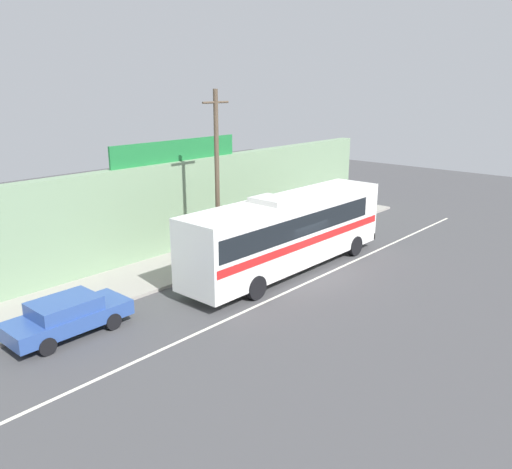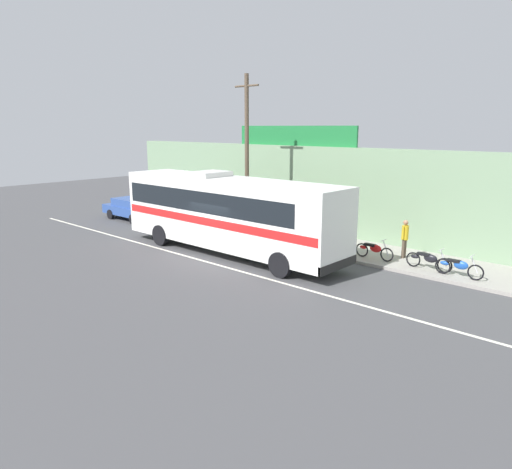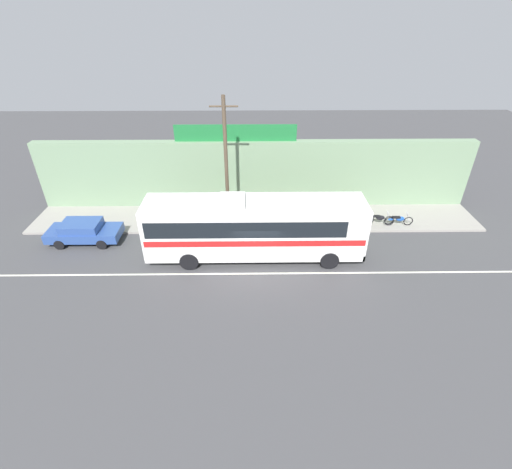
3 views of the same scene
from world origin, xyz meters
name	(u,v)px [view 1 (image 1 of 3)]	position (x,y,z in m)	size (l,w,h in m)	color
ground_plane	(304,274)	(0.00, 0.00, 0.00)	(70.00, 70.00, 0.00)	#444447
sidewalk_slab	(226,250)	(0.00, 5.20, 0.07)	(30.00, 3.60, 0.14)	gray
storefront_facade	(197,202)	(0.00, 7.35, 2.40)	(30.00, 0.70, 4.80)	gray
storefront_billboard	(177,151)	(-1.30, 7.35, 5.35)	(8.10, 0.12, 1.10)	#1E7538
road_center_stripe	(317,278)	(0.00, -0.80, 0.00)	(30.00, 0.14, 0.01)	silver
intercity_bus	(287,229)	(-0.18, 0.88, 2.07)	(12.20, 2.66, 3.78)	white
parked_car	(67,315)	(-10.61, 2.59, 0.74)	(4.38, 1.88, 1.37)	#2D4C93
utility_pole	(217,177)	(-1.76, 3.93, 4.44)	(1.60, 0.22, 8.32)	brown
motorcycle_blue	(305,224)	(5.70, 4.15, 0.57)	(1.84, 0.56, 0.94)	black
motorcycle_black	(340,214)	(9.39, 4.05, 0.57)	(1.87, 0.56, 0.94)	black
motorcycle_green	(327,217)	(8.13, 4.20, 0.57)	(1.93, 0.56, 0.94)	black
pedestrian_far_right	(300,210)	(6.59, 5.25, 1.14)	(0.30, 0.48, 1.71)	brown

